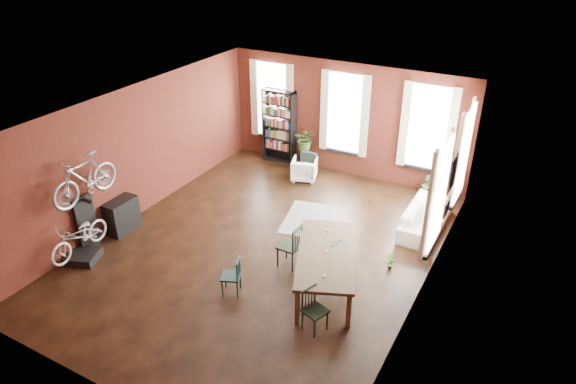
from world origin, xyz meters
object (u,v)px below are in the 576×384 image
Objects in this scene: dining_chair_d at (342,263)px; bicycle_floor at (76,222)px; dining_chair_a at (231,276)px; cream_sofa at (427,213)px; dining_table at (325,270)px; dining_chair_b at (289,246)px; white_armchair at (304,168)px; bookshelf at (279,127)px; bike_trainer at (84,256)px; dining_chair_c at (315,311)px; console_table at (122,215)px; plant_stand at (305,159)px.

dining_chair_d is 5.59m from bicycle_floor.
cream_sofa is (2.70, 4.18, 0.01)m from dining_chair_a.
dining_chair_b is (-0.98, 0.30, 0.07)m from dining_table.
dining_chair_a is 1.15× the size of white_armchair.
cream_sofa is at bearing 46.99° from dining_table.
bookshelf is 1.06× the size of cream_sofa.
white_armchair is 1.13× the size of bike_trainer.
cream_sofa is (4.95, -1.70, -0.69)m from bookshelf.
white_armchair is 3.82m from cream_sofa.
bike_trainer is 0.40× the size of bicycle_floor.
bookshelf is (-2.81, 4.53, 0.62)m from dining_chair_b.
dining_chair_c reaches higher than console_table.
cream_sofa reaches higher than plant_stand.
dining_table is 5.28m from bicycle_floor.
dining_table is 3.94× the size of bike_trainer.
dining_chair_b is 1.20× the size of console_table.
white_armchair is (-2.89, 5.25, -0.08)m from dining_chair_c.
dining_chair_c is at bearing 100.84° from white_armchair.
bicycle_floor is at bearing -86.43° from console_table.
dining_table is at bearing 4.14° from console_table.
dining_chair_c is 1.01× the size of dining_chair_d.
dining_chair_a is (-1.54, -1.05, -0.01)m from dining_table.
dining_chair_a is 4.98m from cream_sofa.
bookshelf is at bearing 76.17° from console_table.
dining_chair_c is 5.34m from bike_trainer.
dining_table reaches higher than white_armchair.
dining_table is at bearing 74.70° from dining_chair_b.
dining_chair_b is at bearing 104.88° from dining_chair_d.
bicycle_floor is at bearing -100.47° from bookshelf.
cream_sofa is (0.81, 4.32, -0.01)m from dining_chair_c.
dining_chair_d is at bearing -48.28° from bookshelf.
cream_sofa is 4.32m from plant_stand.
dining_chair_c reaches higher than bike_trainer.
dining_chair_a is at bearing 147.13° from cream_sofa.
cream_sofa reaches higher than bike_trainer.
white_armchair is (-1.00, 5.11, -0.05)m from dining_chair_a.
dining_chair_b is 1.39× the size of white_armchair.
console_table is at bearing -123.92° from dining_chair_a.
white_armchair is at bearing 67.18° from bike_trainer.
cream_sofa is 7.81m from bicycle_floor.
bookshelf is at bearing 79.78° from bike_trainer.
dining_chair_b is at bearing 134.50° from dining_chair_a.
dining_chair_b is at bearing 94.58° from white_armchair.
white_armchair is at bearing 99.38° from dining_table.
dining_chair_b is at bearing 61.25° from dining_chair_c.
dining_table is 3.00× the size of console_table.
dining_chair_c is (0.35, -1.19, 0.01)m from dining_table.
dining_table is at bearing 35.93° from dining_chair_c.
white_armchair is at bearing 48.65° from dining_chair_d.
dining_chair_d reaches higher than bike_trainer.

